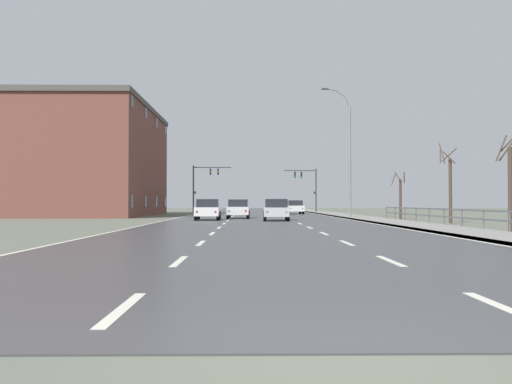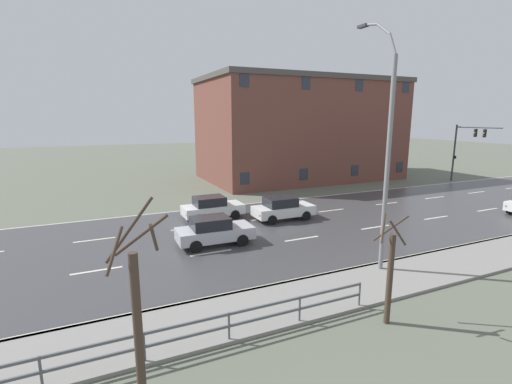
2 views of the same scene
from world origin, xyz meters
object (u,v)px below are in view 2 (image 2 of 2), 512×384
(car_near_left, at_px, (212,207))
(car_far_right, at_px, (214,231))
(brick_building, at_px, (300,129))
(car_distant, at_px, (283,208))
(traffic_signal_left, at_px, (465,143))
(street_lamp_midground, at_px, (386,153))

(car_near_left, xyz_separation_m, car_far_right, (5.06, -1.52, 0.00))
(car_near_left, relative_size, brick_building, 0.19)
(car_far_right, xyz_separation_m, brick_building, (-17.99, 16.11, 4.72))
(car_distant, height_order, brick_building, brick_building)
(traffic_signal_left, distance_m, car_near_left, 29.02)
(car_near_left, bearing_deg, car_distant, 61.96)
(street_lamp_midground, height_order, car_far_right, street_lamp_midground)
(street_lamp_midground, relative_size, car_near_left, 2.65)
(car_far_right, distance_m, brick_building, 24.61)
(car_near_left, xyz_separation_m, car_distant, (2.20, 4.27, 0.00))
(street_lamp_midground, xyz_separation_m, traffic_signal_left, (-14.16, 24.44, -1.19))
(street_lamp_midground, xyz_separation_m, car_far_right, (-6.29, -5.77, -4.54))
(street_lamp_midground, height_order, brick_building, brick_building)
(street_lamp_midground, height_order, traffic_signal_left, street_lamp_midground)
(street_lamp_midground, bearing_deg, car_distant, 179.86)
(traffic_signal_left, relative_size, car_distant, 1.47)
(car_far_right, distance_m, car_distant, 6.45)
(street_lamp_midground, xyz_separation_m, car_near_left, (-11.35, -4.25, -4.54))
(car_far_right, bearing_deg, street_lamp_midground, 44.13)
(street_lamp_midground, bearing_deg, car_near_left, -159.48)
(traffic_signal_left, height_order, car_far_right, traffic_signal_left)
(car_near_left, distance_m, car_distant, 4.80)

